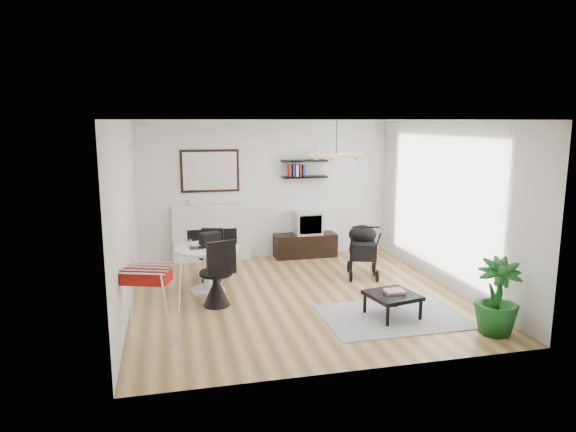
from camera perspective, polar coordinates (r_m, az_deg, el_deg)
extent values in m
plane|color=olive|center=(8.09, 1.04, -8.89)|extent=(5.00, 5.00, 0.00)
plane|color=white|center=(7.63, 1.11, 10.60)|extent=(5.00, 5.00, 0.00)
plane|color=white|center=(10.16, -2.42, 2.93)|extent=(5.00, 0.00, 5.00)
plane|color=white|center=(7.54, -17.67, -0.21)|extent=(0.00, 5.00, 5.00)
plane|color=white|center=(8.70, 17.24, 1.19)|extent=(0.00, 5.00, 5.00)
cube|color=white|center=(8.83, 16.02, 1.38)|extent=(0.04, 3.60, 2.60)
cube|color=white|center=(10.08, -8.45, -1.86)|extent=(1.50, 0.15, 1.10)
cube|color=black|center=(10.03, -8.41, -2.33)|extent=(0.95, 0.06, 0.32)
cube|color=black|center=(9.96, -8.67, 4.98)|extent=(1.12, 0.03, 0.82)
cube|color=white|center=(9.94, -8.66, 4.97)|extent=(1.02, 0.01, 0.72)
cube|color=black|center=(10.17, 1.82, 4.36)|extent=(0.90, 0.25, 0.04)
cube|color=black|center=(10.14, 1.83, 6.15)|extent=(0.90, 0.25, 0.04)
cube|color=black|center=(10.32, 1.92, -3.27)|extent=(1.24, 0.43, 0.47)
cube|color=silver|center=(10.23, 2.21, -0.75)|extent=(0.52, 0.46, 0.46)
cube|color=black|center=(10.02, 2.55, -0.99)|extent=(0.44, 0.01, 0.36)
cylinder|color=white|center=(8.36, -8.85, -8.17)|extent=(0.54, 0.54, 0.06)
cylinder|color=white|center=(8.25, -8.92, -5.87)|extent=(0.14, 0.14, 0.64)
cylinder|color=white|center=(8.17, -8.98, -3.59)|extent=(1.01, 1.01, 0.04)
imported|color=black|center=(8.07, -9.72, -3.55)|extent=(0.33, 0.22, 0.02)
cube|color=black|center=(8.34, -8.65, -2.47)|extent=(0.37, 0.30, 0.19)
cube|color=silver|center=(8.05, -7.46, -3.57)|extent=(0.38, 0.32, 0.01)
cylinder|color=white|center=(8.29, -10.84, -2.94)|extent=(0.06, 0.06, 0.10)
cylinder|color=black|center=(8.80, -8.58, -4.48)|extent=(0.42, 0.42, 0.05)
cone|color=black|center=(8.86, -8.54, -5.92)|extent=(0.34, 0.34, 0.40)
cube|color=black|center=(8.92, -8.37, -2.69)|extent=(0.38, 0.14, 0.43)
cylinder|color=black|center=(7.62, -8.01, -6.29)|extent=(0.49, 0.49, 0.06)
cone|color=black|center=(7.70, -7.96, -8.18)|extent=(0.40, 0.40, 0.46)
cube|color=black|center=(7.35, -7.40, -4.67)|extent=(0.44, 0.17, 0.50)
cube|color=#9B150E|center=(6.42, -15.37, -6.31)|extent=(0.64, 0.49, 0.15)
cube|color=black|center=(9.05, 8.34, -3.69)|extent=(0.56, 0.70, 0.28)
ellipsoid|color=black|center=(9.17, 8.27, -2.06)|extent=(0.49, 0.49, 0.35)
cylinder|color=black|center=(8.57, 8.67, -1.22)|extent=(0.44, 0.15, 0.03)
torus|color=black|center=(9.40, 6.75, -5.60)|extent=(0.11, 0.22, 0.21)
torus|color=black|center=(9.45, 9.47, -5.60)|extent=(0.11, 0.22, 0.21)
torus|color=black|center=(8.86, 7.00, -6.62)|extent=(0.11, 0.22, 0.21)
torus|color=black|center=(8.91, 9.89, -6.61)|extent=(0.11, 0.22, 0.21)
cube|color=gray|center=(7.43, 11.35, -10.87)|extent=(1.90, 1.37, 0.01)
cube|color=black|center=(7.33, 11.54, -8.64)|extent=(0.75, 0.75, 0.05)
cube|color=black|center=(7.02, 11.00, -10.88)|extent=(0.04, 0.04, 0.27)
cube|color=black|center=(7.34, 14.50, -10.08)|extent=(0.04, 0.04, 0.27)
cube|color=black|center=(7.44, 8.52, -9.57)|extent=(0.04, 0.04, 0.27)
cube|color=black|center=(7.74, 11.93, -8.88)|extent=(0.04, 0.04, 0.27)
cube|color=#DF3752|center=(7.35, 11.77, -8.20)|extent=(0.28, 0.22, 0.04)
imported|color=#17531B|center=(7.10, 22.23, -8.32)|extent=(0.71, 0.71, 0.98)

